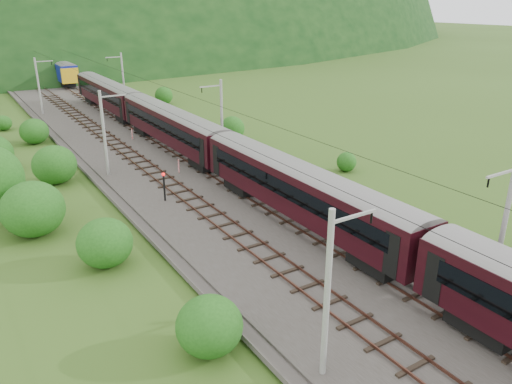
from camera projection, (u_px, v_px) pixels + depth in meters
ground at (416, 332)px, 25.58m from camera, size 600.00×600.00×0.00m
railbed at (299, 252)px, 33.41m from camera, size 14.00×220.00×0.30m
track_left at (269, 258)px, 32.14m from camera, size 2.40×220.00×0.27m
track_right at (327, 240)px, 34.53m from camera, size 2.40×220.00×0.27m
catenary_left at (105, 132)px, 46.14m from camera, size 2.54×192.28×8.00m
catenary_right at (221, 116)px, 52.23m from camera, size 2.54×192.28×8.00m
overhead_wires at (303, 152)px, 30.90m from camera, size 4.83×198.00×0.03m
train at (224, 146)px, 44.84m from camera, size 3.08×146.22×5.36m
hazard_post_near at (179, 166)px, 47.93m from camera, size 0.14×0.14×1.32m
hazard_post_far at (132, 134)px, 59.35m from camera, size 0.14×0.14×1.30m
signal at (164, 184)px, 40.98m from camera, size 0.27×0.27×2.44m
vegetation_left at (45, 223)px, 32.42m from camera, size 12.81×146.76×6.51m
vegetation_right at (378, 181)px, 43.04m from camera, size 6.29×106.80×2.90m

